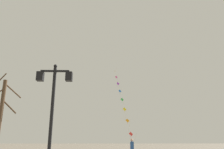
{
  "coord_description": "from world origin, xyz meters",
  "views": [
    {
      "loc": [
        0.35,
        -2.37,
        1.64
      ],
      "look_at": [
        0.87,
        17.45,
        7.5
      ],
      "focal_mm": 35.45,
      "sensor_mm": 36.0,
      "label": 1
    }
  ],
  "objects_px": {
    "kite_train": "(122,100)",
    "bare_tree": "(0,120)",
    "twin_lantern_lamp_post": "(53,97)",
    "kite_flyer": "(132,149)"
  },
  "relations": [
    {
      "from": "kite_train",
      "to": "bare_tree",
      "type": "height_order",
      "value": "kite_train"
    },
    {
      "from": "twin_lantern_lamp_post",
      "to": "kite_flyer",
      "type": "distance_m",
      "value": 10.33
    },
    {
      "from": "kite_train",
      "to": "kite_flyer",
      "type": "bearing_deg",
      "value": -88.65
    },
    {
      "from": "twin_lantern_lamp_post",
      "to": "bare_tree",
      "type": "relative_size",
      "value": 0.9
    },
    {
      "from": "twin_lantern_lamp_post",
      "to": "kite_train",
      "type": "distance_m",
      "value": 17.45
    },
    {
      "from": "bare_tree",
      "to": "kite_flyer",
      "type": "bearing_deg",
      "value": 35.99
    },
    {
      "from": "kite_train",
      "to": "kite_flyer",
      "type": "distance_m",
      "value": 9.32
    },
    {
      "from": "twin_lantern_lamp_post",
      "to": "kite_train",
      "type": "bearing_deg",
      "value": 76.02
    },
    {
      "from": "twin_lantern_lamp_post",
      "to": "bare_tree",
      "type": "xyz_separation_m",
      "value": [
        -3.63,
        3.26,
        -0.66
      ]
    },
    {
      "from": "kite_train",
      "to": "bare_tree",
      "type": "bearing_deg",
      "value": -120.08
    }
  ]
}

